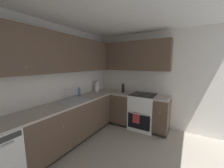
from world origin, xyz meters
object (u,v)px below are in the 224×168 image
Objects in this scene: paper_towel_roll at (97,86)px; soap_bottle at (79,92)px; oven_range at (143,111)px; oil_bottle at (123,88)px.

soap_bottle is at bearing 178.33° from paper_towel_roll.
soap_bottle reaches higher than oven_range.
oven_range is 0.79m from oil_bottle.
soap_bottle is at bearing 125.96° from oven_range.
paper_towel_roll is at bearing 101.34° from oven_range.
paper_towel_roll is at bearing 108.55° from oil_bottle.
oil_bottle reaches higher than soap_bottle.
oven_range is at bearing -54.04° from soap_bottle.
paper_towel_roll is (0.69, -0.02, 0.04)m from soap_bottle.
oven_range is at bearing -78.66° from paper_towel_roll.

